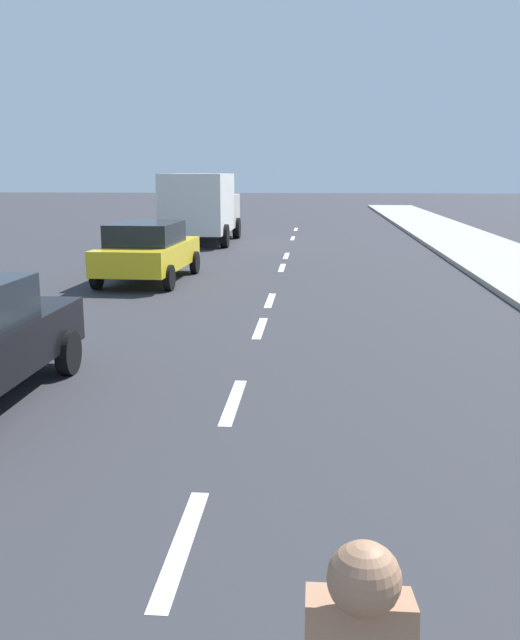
% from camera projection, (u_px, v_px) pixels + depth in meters
% --- Properties ---
extents(ground_plane, '(160.00, 160.00, 0.00)m').
position_uv_depth(ground_plane, '(276.00, 285.00, 18.09)').
color(ground_plane, '#2D2D33').
extents(lane_stripe_2, '(0.16, 1.80, 0.01)m').
position_uv_depth(lane_stripe_2, '(182.00, 544.00, 5.48)').
color(lane_stripe_2, white).
rests_on(lane_stripe_2, ground).
extents(lane_stripe_3, '(0.16, 1.80, 0.01)m').
position_uv_depth(lane_stripe_3, '(233.00, 401.00, 8.89)').
color(lane_stripe_3, white).
rests_on(lane_stripe_3, ground).
extents(lane_stripe_4, '(0.16, 1.80, 0.01)m').
position_uv_depth(lane_stripe_4, '(260.00, 328.00, 13.07)').
color(lane_stripe_4, white).
rests_on(lane_stripe_4, ground).
extents(lane_stripe_5, '(0.16, 1.80, 0.01)m').
position_uv_depth(lane_stripe_5, '(270.00, 300.00, 15.88)').
color(lane_stripe_5, white).
rests_on(lane_stripe_5, ground).
extents(lane_stripe_6, '(0.16, 1.80, 0.01)m').
position_uv_depth(lane_stripe_6, '(282.00, 268.00, 21.29)').
color(lane_stripe_6, white).
rests_on(lane_stripe_6, ground).
extents(lane_stripe_7, '(0.16, 1.80, 0.01)m').
position_uv_depth(lane_stripe_7, '(286.00, 256.00, 24.31)').
color(lane_stripe_7, white).
rests_on(lane_stripe_7, ground).
extents(lane_stripe_8, '(0.16, 1.80, 0.01)m').
position_uv_depth(lane_stripe_8, '(293.00, 238.00, 30.73)').
color(lane_stripe_8, white).
rests_on(lane_stripe_8, ground).
extents(lane_stripe_9, '(0.16, 1.80, 0.01)m').
position_uv_depth(lane_stripe_9, '(296.00, 229.00, 35.55)').
color(lane_stripe_9, white).
rests_on(lane_stripe_9, ground).
extents(parked_car_yellow, '(2.18, 4.47, 1.57)m').
position_uv_depth(parked_car_yellow, '(148.00, 250.00, 18.52)').
color(parked_car_yellow, gold).
rests_on(parked_car_yellow, ground).
extents(delivery_truck, '(2.71, 6.26, 2.80)m').
position_uv_depth(delivery_truck, '(201.00, 206.00, 28.50)').
color(delivery_truck, beige).
rests_on(delivery_truck, ground).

